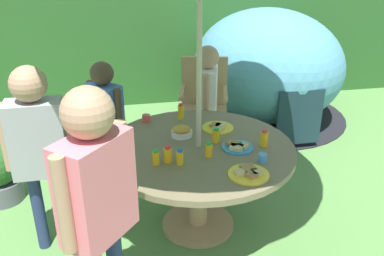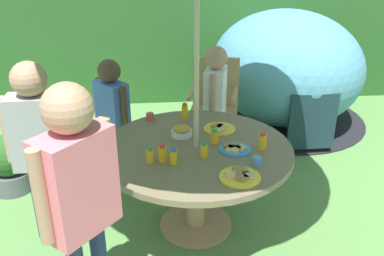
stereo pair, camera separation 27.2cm
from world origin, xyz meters
name	(u,v)px [view 2 (the right image)]	position (x,y,z in m)	size (l,w,h in m)	color
ground_plane	(196,226)	(0.00, 0.00, -0.01)	(10.00, 10.00, 0.02)	#548442
hedge_backdrop	(174,37)	(0.00, 3.04, 0.82)	(9.00, 0.70, 1.63)	#285623
garden_table	(196,162)	(0.00, 0.00, 0.57)	(1.37, 1.37, 0.69)	tan
wooden_chair	(214,102)	(0.30, 1.19, 0.56)	(0.55, 0.54, 0.98)	tan
dome_tent	(285,67)	(1.26, 2.02, 0.65)	(2.04, 2.04, 1.31)	teal
potted_plant	(9,163)	(-1.56, 0.66, 0.27)	(0.37, 0.37, 0.52)	#595960
child_in_white_shirt	(215,93)	(0.26, 0.89, 0.76)	(0.25, 0.39, 1.19)	navy
child_in_blue_shirt	(112,107)	(-0.65, 0.74, 0.73)	(0.32, 0.33, 1.14)	navy
child_in_grey_shirt	(38,132)	(-1.06, -0.02, 0.85)	(0.45, 0.23, 1.34)	navy
child_in_pink_shirt	(77,183)	(-0.67, -0.80, 0.92)	(0.40, 0.42, 1.44)	navy
snack_bowl	(182,131)	(-0.09, 0.19, 0.72)	(0.16, 0.16, 0.08)	white
plate_far_right	(240,176)	(0.23, -0.44, 0.70)	(0.26, 0.26, 0.03)	yellow
plate_mid_right	(235,149)	(0.26, -0.08, 0.70)	(0.22, 0.22, 0.03)	#338CD8
plate_near_left	(219,128)	(0.21, 0.27, 0.70)	(0.24, 0.24, 0.03)	yellow
juice_bottle_near_right	(162,153)	(-0.24, -0.18, 0.74)	(0.06, 0.06, 0.12)	yellow
juice_bottle_far_left	(215,137)	(0.14, 0.04, 0.74)	(0.05, 0.05, 0.11)	yellow
juice_bottle_center_front	(150,156)	(-0.32, -0.20, 0.74)	(0.05, 0.05, 0.11)	yellow
juice_bottle_center_back	(204,150)	(0.04, -0.16, 0.74)	(0.05, 0.05, 0.10)	yellow
juice_bottle_mid_left	(185,111)	(-0.04, 0.51, 0.75)	(0.05, 0.05, 0.13)	yellow
juice_bottle_front_edge	(173,157)	(-0.17, -0.23, 0.74)	(0.05, 0.05, 0.11)	yellow
juice_bottle_back_edge	(263,141)	(0.46, -0.07, 0.74)	(0.06, 0.06, 0.12)	yellow
cup_near	(150,117)	(-0.32, 0.51, 0.72)	(0.06, 0.06, 0.06)	#E04C47
cup_far	(257,161)	(0.37, -0.30, 0.72)	(0.06, 0.06, 0.06)	#4C99D8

